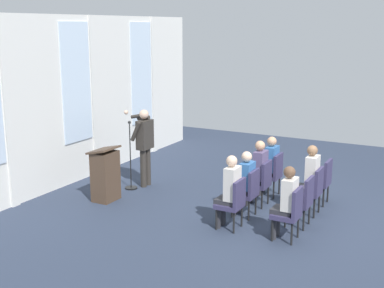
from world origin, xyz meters
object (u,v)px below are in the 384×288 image
Objects in this scene: audience_r0_c1 at (244,180)px; audience_r1_c2 at (309,176)px; mic_stand at (131,174)px; audience_r0_c0 at (230,188)px; audience_r0_c3 at (270,163)px; chair_r0_c1 at (248,190)px; chair_r0_c2 at (261,181)px; audience_r1_c0 at (286,199)px; chair_r1_c3 at (322,179)px; chair_r1_c2 at (313,188)px; chair_r0_c0 at (233,201)px; chair_r1_c0 at (291,211)px; audience_r0_c2 at (258,170)px; chair_r1_c1 at (302,199)px; speaker at (144,142)px; chair_r0_c3 at (273,172)px; lectern at (105,175)px.

audience_r1_c2 reaches higher than audience_r0_c1.
audience_r0_c0 is at bearing -110.29° from mic_stand.
chair_r0_c1 is at bearing -176.62° from audience_r0_c3.
chair_r0_c2 is (0.32, -2.98, 0.20)m from mic_stand.
audience_r1_c0 is at bearing -123.40° from audience_r0_c1.
mic_stand reaches higher than chair_r1_c3.
chair_r0_c2 is at bearing 90.00° from audience_r1_c2.
audience_r1_c0 is 1.39× the size of chair_r1_c2.
chair_r1_c2 is 1.00× the size of chair_r1_c3.
chair_r1_c0 is (0.00, -1.05, 0.00)m from chair_r0_c0.
chair_r1_c2 is at bearing -90.00° from audience_r0_c2.
audience_r0_c1 is 1.37× the size of chair_r1_c2.
audience_r1_c0 is at bearing 173.28° from chair_r1_c1.
speaker reaches higher than chair_r0_c3.
audience_r0_c1 is 1.37× the size of chair_r1_c0.
chair_r1_c3 is (2.09, -0.08, -0.19)m from audience_r1_c0.
lectern is 0.85× the size of audience_r0_c0.
mic_stand is at bearing 70.21° from chair_r0_c0.
speaker is 1.88× the size of chair_r1_c1.
chair_r0_c3 is (0.70, 0.00, 0.00)m from chair_r0_c2.
chair_r1_c1 is (0.00, -1.05, 0.00)m from chair_r0_c1.
chair_r1_c2 is (1.39, -1.13, -0.22)m from audience_r0_c0.
speaker is 2.95m from chair_r0_c1.
audience_r1_c2 is (1.39, -0.00, 0.04)m from audience_r1_c0.
chair_r1_c1 is at bearing -140.77° from audience_r0_c3.
chair_r1_c0 is (-1.40, -3.88, -0.50)m from speaker.
audience_r1_c2 is at bearing 6.42° from chair_r1_c1.
chair_r1_c3 is at bearing -2.25° from audience_r1_c0.
audience_r0_c1 is 1.27m from audience_r1_c2.
chair_r0_c0 and chair_r1_c2 have the same top height.
chair_r0_c3 is (0.68, -2.82, -0.50)m from speaker.
chair_r0_c0 is 1.00× the size of chair_r1_c0.
chair_r0_c2 is 1.26m from chair_r1_c3.
audience_r0_c2 is at bearing 173.49° from chair_r0_c3.
audience_r0_c0 reaches higher than audience_r0_c3.
audience_r0_c1 reaches higher than chair_r0_c2.
audience_r0_c3 is at bearing 90.00° from chair_r0_c3.
audience_r1_c0 reaches higher than chair_r0_c2.
audience_r1_c2 is 0.74m from chair_r1_c3.
speaker is 1.88× the size of chair_r1_c0.
audience_r0_c2 reaches higher than chair_r0_c1.
audience_r0_c1 is (-0.38, -2.90, 0.38)m from mic_stand.
audience_r0_c2 is 1.04× the size of audience_r1_c0.
mic_stand reaches higher than chair_r0_c1.
audience_r0_c0 is at bearing -179.98° from audience_r0_c2.
audience_r1_c2 is (0.70, -0.98, 0.23)m from chair_r0_c1.
audience_r1_c2 is (-0.70, -0.98, 0.23)m from chair_r0_c3.
chair_r0_c0 is 0.70m from chair_r0_c1.
mic_stand is at bearing 94.52° from chair_r1_c2.
audience_r0_c3 is at bearing 90.00° from chair_r1_c3.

